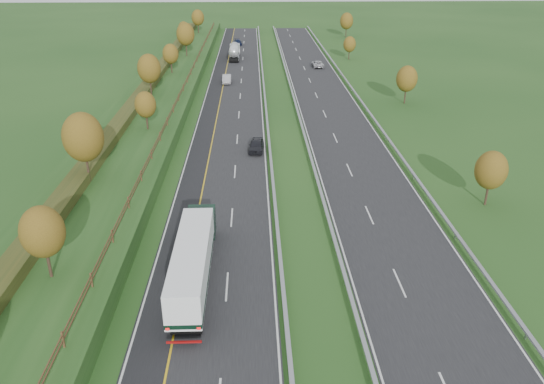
{
  "coord_description": "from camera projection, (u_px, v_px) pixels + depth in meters",
  "views": [
    {
      "loc": [
        3.58,
        -24.54,
        24.83
      ],
      "look_at": [
        5.37,
        24.26,
        2.2
      ],
      "focal_mm": 35.0,
      "sensor_mm": 36.0,
      "label": 1
    }
  ],
  "objects": [
    {
      "name": "median_barrier_far",
      "position": [
        297.0,
        109.0,
        87.07
      ],
      "size": [
        0.32,
        200.0,
        0.71
      ],
      "color": "#95979D",
      "rests_on": "ground"
    },
    {
      "name": "trees_left",
      "position": [
        146.0,
        80.0,
        80.82
      ],
      "size": [
        6.64,
        164.3,
        7.66
      ],
      "color": "#2D2116",
      "rests_on": "embankment_left"
    },
    {
      "name": "fence_left",
      "position": [
        178.0,
        98.0,
        85.17
      ],
      "size": [
        0.12,
        189.06,
        1.2
      ],
      "color": "#422B19",
      "rests_on": "embankment_left"
    },
    {
      "name": "hard_shoulder",
      "position": [
        209.0,
        113.0,
        86.84
      ],
      "size": [
        3.0,
        200.0,
        0.04
      ],
      "primitive_type": "cube",
      "color": "black",
      "rests_on": "ground"
    },
    {
      "name": "embankment_left",
      "position": [
        151.0,
        108.0,
        86.12
      ],
      "size": [
        12.0,
        200.0,
        2.0
      ],
      "primitive_type": "cube",
      "color": "#204619",
      "rests_on": "ground"
    },
    {
      "name": "road_tanker",
      "position": [
        234.0,
        51.0,
        128.7
      ],
      "size": [
        2.4,
        11.22,
        3.46
      ],
      "color": "silver",
      "rests_on": "near_carriageway"
    },
    {
      "name": "car_oncoming",
      "position": [
        318.0,
        64.0,
        120.01
      ],
      "size": [
        2.48,
        5.2,
        1.43
      ],
      "primitive_type": "imported",
      "rotation": [
        0.0,
        0.0,
        3.16
      ],
      "color": "#BCBBC1",
      "rests_on": "far_carriageway"
    },
    {
      "name": "ground",
      "position": [
        282.0,
        122.0,
        82.7
      ],
      "size": [
        400.0,
        400.0,
        0.0
      ],
      "primitive_type": "plane",
      "color": "#204619",
      "rests_on": "ground"
    },
    {
      "name": "hedge_left",
      "position": [
        138.0,
        99.0,
        85.4
      ],
      "size": [
        2.2,
        180.0,
        1.1
      ],
      "primitive_type": "cube",
      "color": "#2F3A17",
      "rests_on": "embankment_left"
    },
    {
      "name": "lane_markings",
      "position": [
        270.0,
        113.0,
        87.06
      ],
      "size": [
        26.75,
        200.0,
        0.01
      ],
      "color": "silver",
      "rests_on": "near_carriageway"
    },
    {
      "name": "trees_far",
      "position": [
        375.0,
        53.0,
        112.66
      ],
      "size": [
        8.45,
        118.6,
        7.12
      ],
      "color": "#2D2116",
      "rests_on": "ground"
    },
    {
      "name": "car_silver_mid",
      "position": [
        227.0,
        79.0,
        105.99
      ],
      "size": [
        1.74,
        4.89,
        1.61
      ],
      "primitive_type": "imported",
      "rotation": [
        0.0,
        0.0,
        0.01
      ],
      "color": "#A1A1A5",
      "rests_on": "near_carriageway"
    },
    {
      "name": "median_barrier_near",
      "position": [
        266.0,
        109.0,
        86.9
      ],
      "size": [
        0.32,
        200.0,
        0.71
      ],
      "color": "#95979D",
      "rests_on": "ground"
    },
    {
      "name": "car_dark_near",
      "position": [
        256.0,
        145.0,
        70.56
      ],
      "size": [
        2.31,
        4.82,
        1.59
      ],
      "primitive_type": "imported",
      "rotation": [
        0.0,
        0.0,
        -0.09
      ],
      "color": "black",
      "rests_on": "near_carriageway"
    },
    {
      "name": "car_small_far",
      "position": [
        238.0,
        42.0,
        147.38
      ],
      "size": [
        2.52,
        4.95,
        1.38
      ],
      "primitive_type": "imported",
      "rotation": [
        0.0,
        0.0,
        0.13
      ],
      "color": "#131D3D",
      "rests_on": "near_carriageway"
    },
    {
      "name": "far_carriageway",
      "position": [
        331.0,
        112.0,
        87.51
      ],
      "size": [
        10.5,
        200.0,
        0.04
      ],
      "primitive_type": "cube",
      "color": "black",
      "rests_on": "ground"
    },
    {
      "name": "box_lorry",
      "position": [
        193.0,
        258.0,
        42.12
      ],
      "size": [
        2.58,
        16.28,
        4.06
      ],
      "color": "black",
      "rests_on": "near_carriageway"
    },
    {
      "name": "near_carriageway",
      "position": [
        231.0,
        113.0,
        86.96
      ],
      "size": [
        10.5,
        200.0,
        0.04
      ],
      "primitive_type": "cube",
      "color": "black",
      "rests_on": "ground"
    },
    {
      "name": "outer_barrier_far",
      "position": [
        366.0,
        108.0,
        87.45
      ],
      "size": [
        0.32,
        200.0,
        0.71
      ],
      "color": "#95979D",
      "rests_on": "ground"
    }
  ]
}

